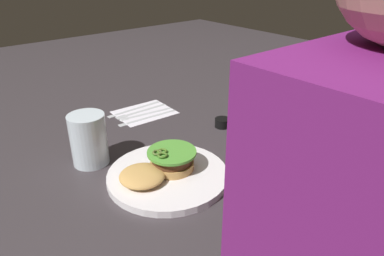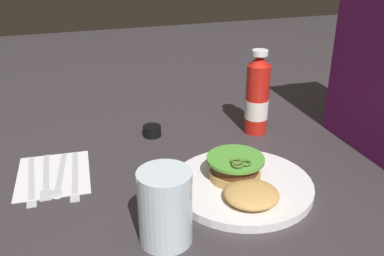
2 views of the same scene
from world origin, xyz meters
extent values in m
plane|color=#363033|center=(0.00, 0.00, 0.00)|extent=(3.00, 3.00, 0.00)
cylinder|color=white|center=(0.03, 0.13, 0.01)|extent=(0.28, 0.28, 0.02)
cylinder|color=tan|center=(0.01, 0.12, 0.03)|extent=(0.10, 0.10, 0.02)
cylinder|color=#512D19|center=(0.01, 0.12, 0.04)|extent=(0.09, 0.09, 0.02)
cylinder|color=red|center=(0.01, 0.12, 0.05)|extent=(0.09, 0.09, 0.01)
cylinder|color=#509934|center=(0.01, 0.12, 0.06)|extent=(0.11, 0.11, 0.01)
torus|color=#4F632A|center=(0.04, 0.11, 0.07)|extent=(0.02, 0.02, 0.01)
torus|color=#466C23|center=(0.04, 0.13, 0.07)|extent=(0.02, 0.02, 0.01)
torus|color=#4B7323|center=(0.03, 0.11, 0.07)|extent=(0.02, 0.02, 0.01)
ellipsoid|color=tan|center=(0.09, 0.12, 0.03)|extent=(0.10, 0.10, 0.03)
cylinder|color=red|center=(-0.21, 0.27, 0.09)|extent=(0.06, 0.06, 0.17)
cone|color=red|center=(-0.21, 0.27, 0.18)|extent=(0.05, 0.05, 0.02)
cylinder|color=white|center=(-0.21, 0.27, 0.20)|extent=(0.04, 0.04, 0.01)
cylinder|color=white|center=(-0.21, 0.27, 0.06)|extent=(0.06, 0.06, 0.05)
cylinder|color=silver|center=(0.13, -0.05, 0.06)|extent=(0.09, 0.09, 0.13)
cylinder|color=black|center=(-0.26, 0.01, 0.01)|extent=(0.04, 0.04, 0.03)
cube|color=white|center=(-0.14, -0.22, 0.00)|extent=(0.19, 0.16, 0.00)
cube|color=silver|center=(-0.14, -0.27, 0.00)|extent=(0.17, 0.02, 0.00)
cube|color=silver|center=(-0.07, -0.27, 0.00)|extent=(0.08, 0.02, 0.00)
cube|color=silver|center=(-0.14, -0.24, 0.00)|extent=(0.18, 0.02, 0.00)
cube|color=silver|center=(-0.06, -0.24, 0.00)|extent=(0.04, 0.02, 0.00)
cube|color=silver|center=(-0.14, -0.21, 0.00)|extent=(0.18, 0.04, 0.00)
ellipsoid|color=silver|center=(-0.07, -0.22, 0.00)|extent=(0.04, 0.03, 0.00)
cube|color=silver|center=(-0.14, -0.18, 0.00)|extent=(0.18, 0.02, 0.00)
cube|color=silver|center=(-0.06, -0.18, 0.00)|extent=(0.08, 0.02, 0.00)
camera|label=1|loc=(0.43, 0.69, 0.47)|focal=33.17mm
camera|label=2|loc=(0.70, -0.18, 0.48)|focal=41.24mm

